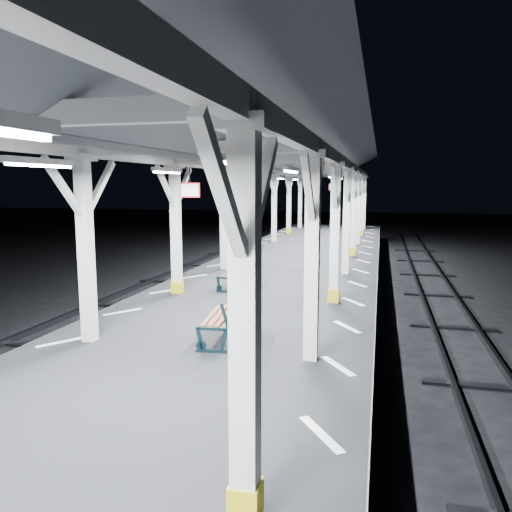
% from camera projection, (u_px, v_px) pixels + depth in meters
% --- Properties ---
extents(ground, '(120.00, 120.00, 0.00)m').
position_uv_depth(ground, '(229.00, 365.00, 10.60)').
color(ground, black).
rests_on(ground, ground).
extents(platform, '(6.00, 50.00, 1.00)m').
position_uv_depth(platform, '(229.00, 342.00, 10.52)').
color(platform, black).
rests_on(platform, ground).
extents(hazard_stripes_left, '(1.00, 48.00, 0.01)m').
position_uv_depth(hazard_stripes_left, '(123.00, 312.00, 11.04)').
color(hazard_stripes_left, silver).
rests_on(hazard_stripes_left, platform).
extents(hazard_stripes_right, '(1.00, 48.00, 0.01)m').
position_uv_depth(hazard_stripes_right, '(347.00, 327.00, 9.86)').
color(hazard_stripes_right, silver).
rests_on(hazard_stripes_right, platform).
extents(track_left, '(2.20, 60.00, 0.16)m').
position_uv_depth(track_left, '(27.00, 343.00, 11.78)').
color(track_left, '#2D2D33').
rests_on(track_left, ground).
extents(track_right, '(2.20, 60.00, 0.16)m').
position_uv_depth(track_right, '(483.00, 384.00, 9.38)').
color(track_right, '#2D2D33').
rests_on(track_right, ground).
extents(canopy, '(5.40, 49.00, 4.65)m').
position_uv_depth(canopy, '(227.00, 146.00, 9.93)').
color(canopy, silver).
rests_on(canopy, platform).
extents(bench_near, '(0.77, 1.65, 0.87)m').
position_uv_depth(bench_near, '(227.00, 314.00, 9.04)').
color(bench_near, black).
rests_on(bench_near, platform).
extents(bench_mid, '(0.82, 1.54, 0.79)m').
position_uv_depth(bench_mid, '(240.00, 273.00, 13.56)').
color(bench_mid, black).
rests_on(bench_mid, platform).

